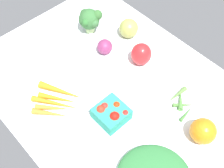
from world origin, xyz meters
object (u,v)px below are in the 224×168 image
(heirloom_tomato_orange, at_px, (203,131))
(broccoli_head, at_px, (90,19))
(okra_pile, at_px, (181,101))
(berry_basket, at_px, (111,113))
(heirloom_tomato_green, at_px, (129,28))
(bell_pepper_red, at_px, (141,54))
(red_onion_center, at_px, (105,47))
(carrot_bunch, at_px, (56,101))

(heirloom_tomato_orange, relative_size, broccoli_head, 0.78)
(okra_pile, bearing_deg, berry_basket, 61.48)
(heirloom_tomato_green, bearing_deg, broccoli_head, 38.15)
(heirloom_tomato_orange, xyz_separation_m, heirloom_tomato_green, (0.51, -0.16, -0.00))
(heirloom_tomato_green, xyz_separation_m, berry_basket, (-0.25, 0.33, -0.01))
(broccoli_head, bearing_deg, heirloom_tomato_green, -141.85)
(berry_basket, height_order, okra_pile, berry_basket)
(bell_pepper_red, relative_size, heirloom_tomato_green, 1.14)
(okra_pile, height_order, broccoli_head, broccoli_head)
(red_onion_center, xyz_separation_m, broccoli_head, (0.13, -0.04, 0.04))
(carrot_bunch, bearing_deg, red_onion_center, -77.68)
(berry_basket, relative_size, broccoli_head, 0.93)
(heirloom_tomato_green, bearing_deg, red_onion_center, 91.38)
(broccoli_head, bearing_deg, berry_basket, 149.18)
(berry_basket, relative_size, okra_pile, 0.87)
(bell_pepper_red, bearing_deg, broccoli_head, 6.91)
(bell_pepper_red, height_order, heirloom_tomato_green, bell_pepper_red)
(heirloom_tomato_orange, height_order, carrot_bunch, heirloom_tomato_orange)
(heirloom_tomato_orange, xyz_separation_m, red_onion_center, (0.50, -0.02, -0.01))
(broccoli_head, bearing_deg, red_onion_center, 164.69)
(berry_basket, distance_m, okra_pile, 0.26)
(heirloom_tomato_orange, relative_size, bell_pepper_red, 0.94)
(heirloom_tomato_orange, distance_m, broccoli_head, 0.64)
(bell_pepper_red, height_order, carrot_bunch, bell_pepper_red)
(bell_pepper_red, bearing_deg, berry_basket, 112.82)
(bell_pepper_red, distance_m, heirloom_tomato_green, 0.16)
(heirloom_tomato_orange, relative_size, carrot_bunch, 0.46)
(red_onion_center, bearing_deg, berry_basket, 142.32)
(red_onion_center, xyz_separation_m, berry_basket, (-0.25, 0.19, -0.00))
(red_onion_center, height_order, heirloom_tomato_green, heirloom_tomato_green)
(heirloom_tomato_orange, xyz_separation_m, okra_pile, (0.13, -0.06, -0.04))
(carrot_bunch, xyz_separation_m, okra_pile, (-0.31, -0.33, -0.00))
(heirloom_tomato_green, bearing_deg, carrot_bunch, 98.86)
(red_onion_center, xyz_separation_m, carrot_bunch, (-0.06, 0.29, -0.02))
(okra_pile, bearing_deg, heirloom_tomato_green, -15.14)
(carrot_bunch, xyz_separation_m, broccoli_head, (0.20, -0.33, 0.06))
(heirloom_tomato_orange, height_order, bell_pepper_red, bell_pepper_red)
(carrot_bunch, relative_size, heirloom_tomato_green, 2.35)
(heirloom_tomato_orange, distance_m, carrot_bunch, 0.52)
(bell_pepper_red, relative_size, broccoli_head, 0.83)
(carrot_bunch, bearing_deg, heirloom_tomato_orange, -148.24)
(red_onion_center, xyz_separation_m, heirloom_tomato_green, (0.00, -0.14, 0.01))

